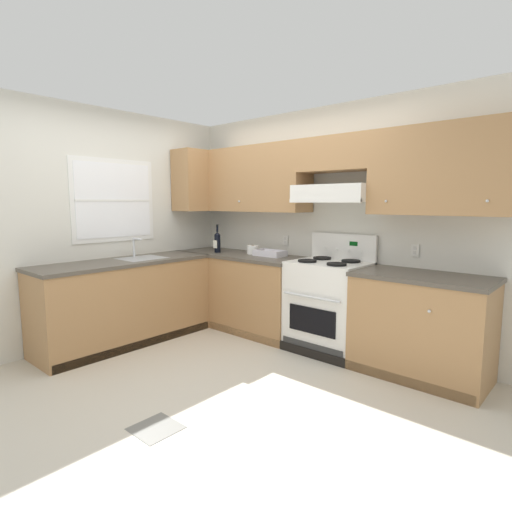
# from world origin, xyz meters

# --- Properties ---
(ground_plane) EXTENTS (7.04, 7.04, 0.00)m
(ground_plane) POSITION_xyz_m (0.00, 0.00, 0.00)
(ground_plane) COLOR beige
(floor_accent_tile) EXTENTS (0.30, 0.30, 0.01)m
(floor_accent_tile) POSITION_xyz_m (0.47, -0.81, 0.00)
(floor_accent_tile) COLOR slate
(floor_accent_tile) RESTS_ON ground_plane
(wall_back) EXTENTS (4.68, 0.57, 2.55)m
(wall_back) POSITION_xyz_m (0.41, 1.53, 1.48)
(wall_back) COLOR silver
(wall_back) RESTS_ON ground_plane
(wall_left) EXTENTS (0.47, 4.00, 2.55)m
(wall_left) POSITION_xyz_m (-1.59, 0.23, 1.34)
(wall_left) COLOR silver
(wall_left) RESTS_ON ground_plane
(counter_back_run) EXTENTS (3.60, 0.65, 0.91)m
(counter_back_run) POSITION_xyz_m (0.18, 1.24, 0.45)
(counter_back_run) COLOR #A87A4C
(counter_back_run) RESTS_ON ground_plane
(counter_left_run) EXTENTS (0.63, 1.91, 1.13)m
(counter_left_run) POSITION_xyz_m (-1.24, -0.00, 0.46)
(counter_left_run) COLOR #A87A4C
(counter_left_run) RESTS_ON ground_plane
(stove) EXTENTS (0.76, 0.62, 1.20)m
(stove) POSITION_xyz_m (0.54, 1.25, 0.48)
(stove) COLOR white
(stove) RESTS_ON ground_plane
(wine_bottle) EXTENTS (0.08, 0.08, 0.35)m
(wine_bottle) POSITION_xyz_m (-1.00, 1.15, 1.05)
(wine_bottle) COLOR black
(wine_bottle) RESTS_ON counter_back_run
(bowl) EXTENTS (0.36, 0.21, 0.07)m
(bowl) POSITION_xyz_m (-0.29, 1.32, 0.93)
(bowl) COLOR silver
(bowl) RESTS_ON counter_back_run
(paper_towel_roll) EXTENTS (0.14, 0.14, 0.10)m
(paper_towel_roll) POSITION_xyz_m (-0.57, 1.32, 0.96)
(paper_towel_roll) COLOR white
(paper_towel_roll) RESTS_ON counter_back_run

